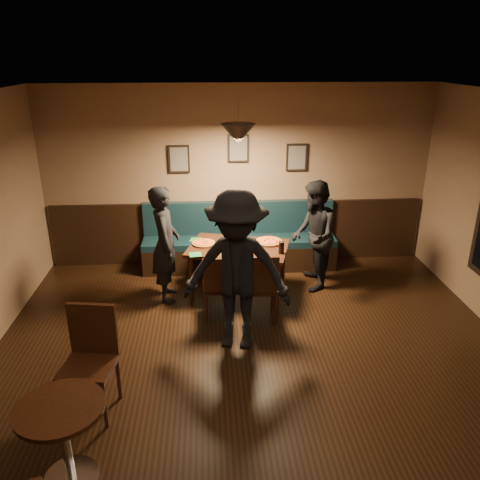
{
  "coord_description": "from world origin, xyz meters",
  "views": [
    {
      "loc": [
        -0.47,
        -3.79,
        3.22
      ],
      "look_at": [
        -0.08,
        1.96,
        0.95
      ],
      "focal_mm": 35.95,
      "sensor_mm": 36.0,
      "label": 1
    }
  ],
  "objects_px": {
    "diner_right": "(314,236)",
    "cafe_chair_far": "(88,365)",
    "tabasco_bottle": "(280,244)",
    "chair_near_right": "(260,285)",
    "dining_table": "(238,270)",
    "diner_front": "(237,272)",
    "soda_glass": "(281,248)",
    "chair_near_left": "(219,285)",
    "cafe_table": "(66,443)",
    "diner_left": "(165,244)",
    "booth_bench": "(240,238)"
  },
  "relations": [
    {
      "from": "chair_near_left",
      "to": "diner_left",
      "type": "bearing_deg",
      "value": 140.29
    },
    {
      "from": "dining_table",
      "to": "diner_front",
      "type": "relative_size",
      "value": 0.71
    },
    {
      "from": "diner_left",
      "to": "diner_right",
      "type": "height_order",
      "value": "diner_left"
    },
    {
      "from": "diner_left",
      "to": "dining_table",
      "type": "bearing_deg",
      "value": -89.99
    },
    {
      "from": "chair_near_right",
      "to": "diner_right",
      "type": "relative_size",
      "value": 0.6
    },
    {
      "from": "dining_table",
      "to": "chair_near_left",
      "type": "xyz_separation_m",
      "value": [
        -0.29,
        -0.61,
        0.09
      ]
    },
    {
      "from": "soda_glass",
      "to": "cafe_chair_far",
      "type": "height_order",
      "value": "cafe_chair_far"
    },
    {
      "from": "diner_right",
      "to": "diner_front",
      "type": "relative_size",
      "value": 0.84
    },
    {
      "from": "soda_glass",
      "to": "tabasco_bottle",
      "type": "relative_size",
      "value": 1.3
    },
    {
      "from": "diner_right",
      "to": "soda_glass",
      "type": "relative_size",
      "value": 9.76
    },
    {
      "from": "dining_table",
      "to": "diner_front",
      "type": "height_order",
      "value": "diner_front"
    },
    {
      "from": "chair_near_left",
      "to": "soda_glass",
      "type": "relative_size",
      "value": 5.49
    },
    {
      "from": "dining_table",
      "to": "cafe_chair_far",
      "type": "xyz_separation_m",
      "value": [
        -1.54,
        -2.32,
        0.17
      ]
    },
    {
      "from": "booth_bench",
      "to": "diner_left",
      "type": "relative_size",
      "value": 1.87
    },
    {
      "from": "diner_right",
      "to": "cafe_chair_far",
      "type": "height_order",
      "value": "diner_right"
    },
    {
      "from": "diner_left",
      "to": "tabasco_bottle",
      "type": "bearing_deg",
      "value": -94.24
    },
    {
      "from": "booth_bench",
      "to": "tabasco_bottle",
      "type": "height_order",
      "value": "booth_bench"
    },
    {
      "from": "chair_near_right",
      "to": "diner_front",
      "type": "xyz_separation_m",
      "value": [
        -0.33,
        -0.57,
        0.47
      ]
    },
    {
      "from": "soda_glass",
      "to": "tabasco_bottle",
      "type": "xyz_separation_m",
      "value": [
        0.01,
        0.19,
        -0.02
      ]
    },
    {
      "from": "booth_bench",
      "to": "diner_right",
      "type": "bearing_deg",
      "value": -36.68
    },
    {
      "from": "dining_table",
      "to": "diner_left",
      "type": "bearing_deg",
      "value": -161.32
    },
    {
      "from": "booth_bench",
      "to": "chair_near_right",
      "type": "relative_size",
      "value": 3.19
    },
    {
      "from": "chair_near_right",
      "to": "diner_left",
      "type": "xyz_separation_m",
      "value": [
        -1.22,
        0.64,
        0.33
      ]
    },
    {
      "from": "diner_left",
      "to": "cafe_table",
      "type": "distance_m",
      "value": 3.12
    },
    {
      "from": "dining_table",
      "to": "tabasco_bottle",
      "type": "height_order",
      "value": "tabasco_bottle"
    },
    {
      "from": "chair_near_left",
      "to": "diner_front",
      "type": "relative_size",
      "value": 0.48
    },
    {
      "from": "diner_left",
      "to": "diner_right",
      "type": "xyz_separation_m",
      "value": [
        2.06,
        0.2,
        -0.01
      ]
    },
    {
      "from": "diner_left",
      "to": "diner_front",
      "type": "bearing_deg",
      "value": -147.4
    },
    {
      "from": "diner_left",
      "to": "soda_glass",
      "type": "distance_m",
      "value": 1.56
    },
    {
      "from": "diner_right",
      "to": "diner_front",
      "type": "xyz_separation_m",
      "value": [
        -1.18,
        -1.41,
        0.15
      ]
    },
    {
      "from": "diner_front",
      "to": "cafe_table",
      "type": "bearing_deg",
      "value": -116.21
    },
    {
      "from": "soda_glass",
      "to": "cafe_table",
      "type": "relative_size",
      "value": 0.23
    },
    {
      "from": "diner_front",
      "to": "cafe_chair_far",
      "type": "distance_m",
      "value": 1.83
    },
    {
      "from": "tabasco_bottle",
      "to": "soda_glass",
      "type": "bearing_deg",
      "value": -92.23
    },
    {
      "from": "diner_right",
      "to": "tabasco_bottle",
      "type": "bearing_deg",
      "value": -61.44
    },
    {
      "from": "diner_front",
      "to": "soda_glass",
      "type": "distance_m",
      "value": 1.21
    },
    {
      "from": "diner_front",
      "to": "soda_glass",
      "type": "height_order",
      "value": "diner_front"
    },
    {
      "from": "booth_bench",
      "to": "chair_near_left",
      "type": "height_order",
      "value": "booth_bench"
    },
    {
      "from": "chair_near_left",
      "to": "cafe_table",
      "type": "bearing_deg",
      "value": -118.29
    },
    {
      "from": "diner_right",
      "to": "cafe_table",
      "type": "bearing_deg",
      "value": -33.66
    },
    {
      "from": "dining_table",
      "to": "diner_front",
      "type": "bearing_deg",
      "value": -79.49
    },
    {
      "from": "tabasco_bottle",
      "to": "cafe_table",
      "type": "bearing_deg",
      "value": -125.03
    },
    {
      "from": "diner_left",
      "to": "soda_glass",
      "type": "xyz_separation_m",
      "value": [
        1.54,
        -0.21,
        -0.01
      ]
    },
    {
      "from": "chair_near_left",
      "to": "diner_right",
      "type": "bearing_deg",
      "value": 27.51
    },
    {
      "from": "booth_bench",
      "to": "diner_front",
      "type": "distance_m",
      "value": 2.21
    },
    {
      "from": "booth_bench",
      "to": "cafe_table",
      "type": "distance_m",
      "value": 4.31
    },
    {
      "from": "diner_front",
      "to": "cafe_table",
      "type": "height_order",
      "value": "diner_front"
    },
    {
      "from": "tabasco_bottle",
      "to": "chair_near_right",
      "type": "bearing_deg",
      "value": -117.7
    },
    {
      "from": "diner_front",
      "to": "dining_table",
      "type": "bearing_deg",
      "value": 97.85
    },
    {
      "from": "diner_right",
      "to": "cafe_chair_far",
      "type": "relative_size",
      "value": 1.51
    }
  ]
}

